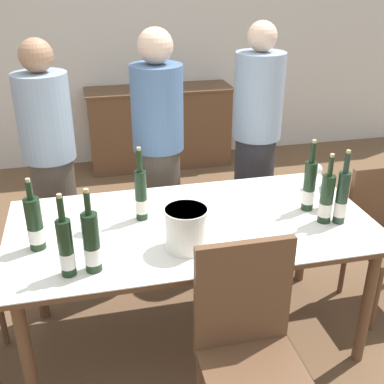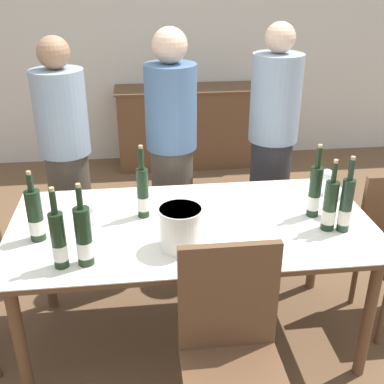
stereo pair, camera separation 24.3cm
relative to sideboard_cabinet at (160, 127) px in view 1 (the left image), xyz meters
The scene contains 19 objects.
ground_plane 2.72m from the sideboard_cabinet, 95.85° to the right, with size 12.00×12.00×0.00m, color brown.
back_wall 1.06m from the sideboard_cabinet, 133.37° to the left, with size 8.00×0.10×2.80m.
sideboard_cabinet is the anchor object (origin of this frame).
dining_table 2.70m from the sideboard_cabinet, 95.85° to the right, with size 1.89×0.95×0.76m.
ice_bucket 2.96m from the sideboard_cabinet, 96.98° to the right, with size 0.21×0.21×0.21m.
wine_bottle_0 2.97m from the sideboard_cabinet, 110.80° to the right, with size 0.08×0.08×0.36m.
wine_bottle_1 2.73m from the sideboard_cabinet, 81.92° to the right, with size 0.07×0.07×0.40m.
wine_bottle_2 2.66m from the sideboard_cabinet, 101.48° to the right, with size 0.06×0.06×0.40m.
wine_bottle_3 2.88m from the sideboard_cabinet, 81.85° to the right, with size 0.07×0.07×0.38m.
wine_bottle_4 3.12m from the sideboard_cabinet, 104.84° to the right, with size 0.08×0.08×0.40m.
wine_bottle_5 2.91m from the sideboard_cabinet, 80.48° to the right, with size 0.06×0.06×0.40m.
wine_bottle_6 3.16m from the sideboard_cabinet, 106.71° to the right, with size 0.07×0.07×0.39m.
wine_glass_0 2.79m from the sideboard_cabinet, 106.55° to the right, with size 0.07×0.07×0.14m.
wine_glass_1 2.51m from the sideboard_cabinet, 77.30° to the right, with size 0.08×0.08×0.15m.
wine_glass_2 2.76m from the sideboard_cabinet, 80.00° to the right, with size 0.08×0.08×0.15m.
chair_near_front 3.38m from the sideboard_cabinet, 93.28° to the right, with size 0.42×0.42×0.99m.
person_host 2.14m from the sideboard_cabinet, 118.55° to the right, with size 0.33×0.33×1.60m.
person_guest_left 1.95m from the sideboard_cabinet, 99.49° to the right, with size 0.33×0.33×1.65m.
person_guest_right 1.92m from the sideboard_cabinet, 78.36° to the right, with size 0.33×0.33×1.66m.
Camera 1 is at (-0.50, -2.13, 1.99)m, focal length 45.00 mm.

